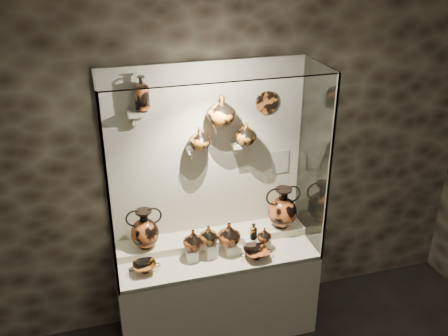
# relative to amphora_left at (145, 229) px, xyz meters

# --- Properties ---
(wall_back) EXTENTS (5.00, 0.02, 3.20)m
(wall_back) POSITION_rel_amphora_left_xyz_m (0.57, 0.17, 0.52)
(wall_back) COLOR #2E241C
(wall_back) RESTS_ON ground
(plinth) EXTENTS (1.70, 0.60, 0.80)m
(plinth) POSITION_rel_amphora_left_xyz_m (0.57, -0.15, -0.68)
(plinth) COLOR #BDB298
(plinth) RESTS_ON floor
(front_tier) EXTENTS (1.68, 0.58, 0.03)m
(front_tier) POSITION_rel_amphora_left_xyz_m (0.57, -0.15, -0.26)
(front_tier) COLOR beige
(front_tier) RESTS_ON plinth
(rear_tier) EXTENTS (1.70, 0.25, 0.10)m
(rear_tier) POSITION_rel_amphora_left_xyz_m (0.57, 0.03, -0.23)
(rear_tier) COLOR beige
(rear_tier) RESTS_ON plinth
(back_panel) EXTENTS (1.70, 0.03, 1.60)m
(back_panel) POSITION_rel_amphora_left_xyz_m (0.57, 0.17, 0.52)
(back_panel) COLOR #BDB298
(back_panel) RESTS_ON plinth
(glass_front) EXTENTS (1.70, 0.01, 1.60)m
(glass_front) POSITION_rel_amphora_left_xyz_m (0.57, -0.44, 0.52)
(glass_front) COLOR white
(glass_front) RESTS_ON plinth
(glass_left) EXTENTS (0.01, 0.60, 1.60)m
(glass_left) POSITION_rel_amphora_left_xyz_m (-0.28, -0.15, 0.52)
(glass_left) COLOR white
(glass_left) RESTS_ON plinth
(glass_right) EXTENTS (0.01, 0.60, 1.60)m
(glass_right) POSITION_rel_amphora_left_xyz_m (1.42, -0.15, 0.52)
(glass_right) COLOR white
(glass_right) RESTS_ON plinth
(glass_top) EXTENTS (1.70, 0.60, 0.01)m
(glass_top) POSITION_rel_amphora_left_xyz_m (0.57, -0.15, 1.32)
(glass_top) COLOR white
(glass_top) RESTS_ON back_panel
(frame_post_left) EXTENTS (0.02, 0.02, 1.60)m
(frame_post_left) POSITION_rel_amphora_left_xyz_m (-0.27, -0.44, 0.52)
(frame_post_left) COLOR gray
(frame_post_left) RESTS_ON plinth
(frame_post_right) EXTENTS (0.02, 0.02, 1.60)m
(frame_post_right) POSITION_rel_amphora_left_xyz_m (1.41, -0.44, 0.52)
(frame_post_right) COLOR gray
(frame_post_right) RESTS_ON plinth
(pedestal_a) EXTENTS (0.09, 0.09, 0.10)m
(pedestal_a) POSITION_rel_amphora_left_xyz_m (0.35, -0.20, -0.20)
(pedestal_a) COLOR silver
(pedestal_a) RESTS_ON front_tier
(pedestal_b) EXTENTS (0.09, 0.09, 0.13)m
(pedestal_b) POSITION_rel_amphora_left_xyz_m (0.52, -0.20, -0.18)
(pedestal_b) COLOR silver
(pedestal_b) RESTS_ON front_tier
(pedestal_c) EXTENTS (0.09, 0.09, 0.09)m
(pedestal_c) POSITION_rel_amphora_left_xyz_m (0.69, -0.20, -0.20)
(pedestal_c) COLOR silver
(pedestal_c) RESTS_ON front_tier
(pedestal_d) EXTENTS (0.09, 0.09, 0.12)m
(pedestal_d) POSITION_rel_amphora_left_xyz_m (0.85, -0.20, -0.19)
(pedestal_d) COLOR silver
(pedestal_d) RESTS_ON front_tier
(pedestal_e) EXTENTS (0.09, 0.09, 0.08)m
(pedestal_e) POSITION_rel_amphora_left_xyz_m (0.99, -0.20, -0.21)
(pedestal_e) COLOR silver
(pedestal_e) RESTS_ON front_tier
(bracket_ul) EXTENTS (0.14, 0.12, 0.04)m
(bracket_ul) POSITION_rel_amphora_left_xyz_m (0.02, 0.09, 0.97)
(bracket_ul) COLOR #BDB298
(bracket_ul) RESTS_ON back_panel
(bracket_ca) EXTENTS (0.14, 0.12, 0.04)m
(bracket_ca) POSITION_rel_amphora_left_xyz_m (0.47, 0.09, 0.62)
(bracket_ca) COLOR #BDB298
(bracket_ca) RESTS_ON back_panel
(bracket_cb) EXTENTS (0.10, 0.12, 0.04)m
(bracket_cb) POSITION_rel_amphora_left_xyz_m (0.67, 0.09, 0.82)
(bracket_cb) COLOR #BDB298
(bracket_cb) RESTS_ON back_panel
(bracket_cc) EXTENTS (0.14, 0.12, 0.04)m
(bracket_cc) POSITION_rel_amphora_left_xyz_m (0.85, 0.09, 0.62)
(bracket_cc) COLOR #BDB298
(bracket_cc) RESTS_ON back_panel
(amphora_left) EXTENTS (0.32, 0.32, 0.36)m
(amphora_left) POSITION_rel_amphora_left_xyz_m (0.00, 0.00, 0.00)
(amphora_left) COLOR #A94B20
(amphora_left) RESTS_ON rear_tier
(amphora_right) EXTENTS (0.32, 0.32, 0.39)m
(amphora_right) POSITION_rel_amphora_left_xyz_m (1.22, -0.01, 0.02)
(amphora_right) COLOR #A94B20
(amphora_right) RESTS_ON rear_tier
(jug_a) EXTENTS (0.20, 0.20, 0.18)m
(jug_a) POSITION_rel_amphora_left_xyz_m (0.37, -0.18, -0.06)
(jug_a) COLOR #A94B20
(jug_a) RESTS_ON pedestal_a
(jug_b) EXTENTS (0.19, 0.19, 0.17)m
(jug_b) POSITION_rel_amphora_left_xyz_m (0.50, -0.18, -0.03)
(jug_b) COLOR #9E561B
(jug_b) RESTS_ON pedestal_b
(jug_c) EXTENTS (0.21, 0.21, 0.20)m
(jug_c) POSITION_rel_amphora_left_xyz_m (0.67, -0.19, -0.06)
(jug_c) COLOR #A94B20
(jug_c) RESTS_ON pedestal_c
(jug_e) EXTENTS (0.16, 0.16, 0.13)m
(jug_e) POSITION_rel_amphora_left_xyz_m (0.98, -0.21, -0.10)
(jug_e) COLOR #A94B20
(jug_e) RESTS_ON pedestal_e
(lekythos_small) EXTENTS (0.08, 0.08, 0.17)m
(lekythos_small) POSITION_rel_amphora_left_xyz_m (0.88, -0.21, -0.04)
(lekythos_small) COLOR #9E561B
(lekythos_small) RESTS_ON pedestal_d
(kylix_left) EXTENTS (0.29, 0.27, 0.10)m
(kylix_left) POSITION_rel_amphora_left_xyz_m (-0.05, -0.25, -0.20)
(kylix_left) COLOR #9E561B
(kylix_left) RESTS_ON front_tier
(kylix_right) EXTENTS (0.30, 0.27, 0.11)m
(kylix_right) POSITION_rel_amphora_left_xyz_m (0.87, -0.32, -0.19)
(kylix_right) COLOR #A94B20
(kylix_right) RESTS_ON front_tier
(lekythos_tall) EXTENTS (0.13, 0.13, 0.30)m
(lekythos_tall) POSITION_rel_amphora_left_xyz_m (0.07, 0.08, 1.14)
(lekythos_tall) COLOR #A94B20
(lekythos_tall) RESTS_ON bracket_ul
(ovoid_vase_a) EXTENTS (0.23, 0.23, 0.19)m
(ovoid_vase_a) POSITION_rel_amphora_left_xyz_m (0.50, 0.05, 0.73)
(ovoid_vase_a) COLOR #9E561B
(ovoid_vase_a) RESTS_ON bracket_ca
(ovoid_vase_b) EXTENTS (0.29, 0.29, 0.24)m
(ovoid_vase_b) POSITION_rel_amphora_left_xyz_m (0.67, 0.03, 0.96)
(ovoid_vase_b) COLOR #9E561B
(ovoid_vase_b) RESTS_ON bracket_cb
(ovoid_vase_c) EXTENTS (0.21, 0.21, 0.19)m
(ovoid_vase_c) POSITION_rel_amphora_left_xyz_m (0.88, 0.05, 0.73)
(ovoid_vase_c) COLOR #9E561B
(ovoid_vase_c) RESTS_ON bracket_cc
(wall_plate) EXTENTS (0.20, 0.02, 0.20)m
(wall_plate) POSITION_rel_amphora_left_xyz_m (1.09, 0.14, 0.95)
(wall_plate) COLOR #AE5922
(wall_plate) RESTS_ON back_panel
(info_placard) EXTENTS (0.16, 0.01, 0.21)m
(info_placard) POSITION_rel_amphora_left_xyz_m (1.24, 0.15, 0.39)
(info_placard) COLOR beige
(info_placard) RESTS_ON back_panel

